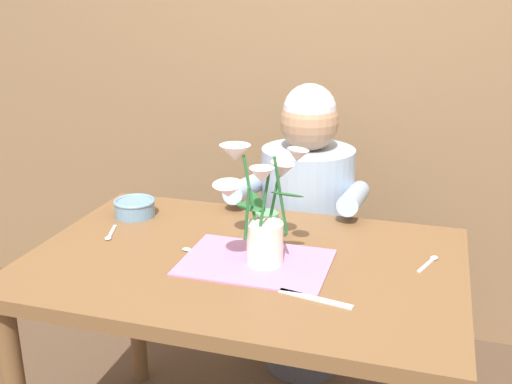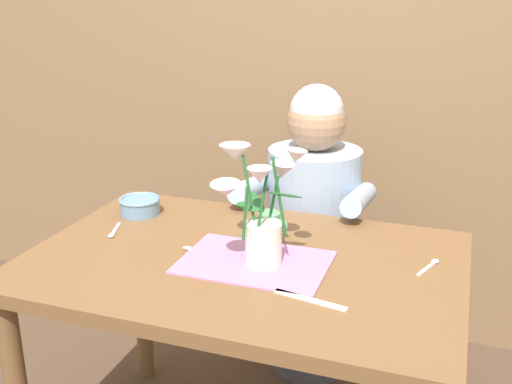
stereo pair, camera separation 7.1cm
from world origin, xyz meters
name	(u,v)px [view 1 (the left image)]	position (x,y,z in m)	size (l,w,h in m)	color
wood_panel_backdrop	(322,39)	(0.00, 1.05, 1.25)	(4.00, 0.10, 2.50)	brown
dining_table	(244,289)	(0.00, 0.00, 0.64)	(1.20, 0.80, 0.74)	brown
seated_person	(306,236)	(0.05, 0.62, 0.56)	(0.45, 0.47, 1.14)	#4C4C56
striped_placemat	(256,262)	(0.04, -0.02, 0.74)	(0.40, 0.28, 0.01)	#B275A3
flower_vase	(260,209)	(0.05, -0.02, 0.90)	(0.26, 0.26, 0.33)	silver
ceramic_bowl	(135,207)	(-0.44, 0.21, 0.77)	(0.14, 0.14, 0.06)	#6689A8
dinner_knife	(315,299)	(0.24, -0.17, 0.74)	(0.19, 0.02, 0.01)	silver
coffee_cup	(268,225)	(0.02, 0.16, 0.78)	(0.09, 0.07, 0.08)	#569970
spoon_0	(195,251)	(-0.15, 0.00, 0.74)	(0.12, 0.02, 0.01)	silver
spoon_1	(430,261)	(0.50, 0.12, 0.74)	(0.06, 0.12, 0.01)	silver
spoon_2	(110,235)	(-0.44, 0.03, 0.74)	(0.05, 0.12, 0.01)	silver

